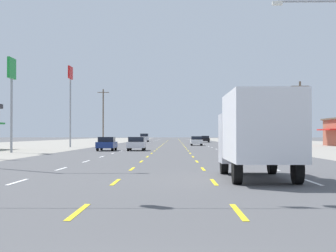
{
  "coord_description": "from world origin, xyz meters",
  "views": [
    {
      "loc": [
        0.36,
        -4.97,
        1.69
      ],
      "look_at": [
        -0.71,
        80.25,
        3.06
      ],
      "focal_mm": 58.59,
      "sensor_mm": 36.0,
      "label": 1
    }
  ],
  "objects_px": {
    "sedan_inner_left_midfar": "(137,144)",
    "suv_far_left_farthest": "(144,138)",
    "box_truck_inner_right_nearest": "(258,131)",
    "sedan_inner_right_far": "(196,141)",
    "pole_sign_left_row_2": "(70,85)",
    "pole_sign_left_row_1": "(12,80)",
    "hatchback_far_right_near": "(240,144)",
    "sedan_far_right_farther": "(205,139)",
    "sedan_far_left_mid": "(107,144)"
  },
  "relations": [
    {
      "from": "sedan_inner_left_midfar",
      "to": "suv_far_left_farthest",
      "type": "distance_m",
      "value": 72.65
    },
    {
      "from": "sedan_inner_left_midfar",
      "to": "box_truck_inner_right_nearest",
      "type": "bearing_deg",
      "value": -79.03
    },
    {
      "from": "sedan_inner_right_far",
      "to": "pole_sign_left_row_2",
      "type": "distance_m",
      "value": 22.35
    },
    {
      "from": "box_truck_inner_right_nearest",
      "to": "pole_sign_left_row_1",
      "type": "distance_m",
      "value": 36.33
    },
    {
      "from": "sedan_inner_left_midfar",
      "to": "suv_far_left_farthest",
      "type": "xyz_separation_m",
      "value": [
        -3.22,
        72.58,
        0.27
      ]
    },
    {
      "from": "hatchback_far_right_near",
      "to": "sedan_far_right_farther",
      "type": "bearing_deg",
      "value": 89.84
    },
    {
      "from": "pole_sign_left_row_1",
      "to": "pole_sign_left_row_2",
      "type": "distance_m",
      "value": 23.01
    },
    {
      "from": "suv_far_left_farthest",
      "to": "pole_sign_left_row_1",
      "type": "relative_size",
      "value": 0.55
    },
    {
      "from": "sedan_far_left_mid",
      "to": "sedan_inner_right_far",
      "type": "bearing_deg",
      "value": 69.36
    },
    {
      "from": "sedan_inner_right_far",
      "to": "pole_sign_left_row_2",
      "type": "height_order",
      "value": "pole_sign_left_row_2"
    },
    {
      "from": "hatchback_far_right_near",
      "to": "sedan_far_left_mid",
      "type": "xyz_separation_m",
      "value": [
        -13.75,
        2.94,
        -0.03
      ]
    },
    {
      "from": "sedan_inner_right_far",
      "to": "sedan_far_right_farther",
      "type": "height_order",
      "value": "same"
    },
    {
      "from": "box_truck_inner_right_nearest",
      "to": "suv_far_left_farthest",
      "type": "height_order",
      "value": "box_truck_inner_right_nearest"
    },
    {
      "from": "sedan_far_right_farther",
      "to": "pole_sign_left_row_1",
      "type": "distance_m",
      "value": 73.99
    },
    {
      "from": "box_truck_inner_right_nearest",
      "to": "sedan_far_right_farther",
      "type": "distance_m",
      "value": 101.14
    },
    {
      "from": "hatchback_far_right_near",
      "to": "sedan_inner_left_midfar",
      "type": "bearing_deg",
      "value": 162.63
    },
    {
      "from": "sedan_far_left_mid",
      "to": "sedan_inner_left_midfar",
      "type": "bearing_deg",
      "value": 6.95
    },
    {
      "from": "pole_sign_left_row_1",
      "to": "sedan_inner_left_midfar",
      "type": "bearing_deg",
      "value": 29.82
    },
    {
      "from": "sedan_inner_right_far",
      "to": "pole_sign_left_row_1",
      "type": "distance_m",
      "value": 39.56
    },
    {
      "from": "sedan_inner_right_far",
      "to": "pole_sign_left_row_1",
      "type": "xyz_separation_m",
      "value": [
        -18.87,
        -34.23,
        6.12
      ]
    },
    {
      "from": "sedan_far_left_mid",
      "to": "sedan_far_right_farther",
      "type": "distance_m",
      "value": 65.64
    },
    {
      "from": "sedan_inner_left_midfar",
      "to": "sedan_far_right_farther",
      "type": "bearing_deg",
      "value": 80.38
    },
    {
      "from": "sedan_far_left_mid",
      "to": "sedan_inner_left_midfar",
      "type": "height_order",
      "value": "same"
    },
    {
      "from": "sedan_inner_left_midfar",
      "to": "sedan_inner_right_far",
      "type": "relative_size",
      "value": 1.0
    },
    {
      "from": "pole_sign_left_row_2",
      "to": "sedan_far_right_farther",
      "type": "bearing_deg",
      "value": 66.06
    },
    {
      "from": "hatchback_far_right_near",
      "to": "sedan_inner_left_midfar",
      "type": "height_order",
      "value": "hatchback_far_right_near"
    },
    {
      "from": "box_truck_inner_right_nearest",
      "to": "sedan_inner_left_midfar",
      "type": "relative_size",
      "value": 1.6
    },
    {
      "from": "hatchback_far_right_near",
      "to": "pole_sign_left_row_2",
      "type": "xyz_separation_m",
      "value": [
        -20.85,
        19.71,
        7.67
      ]
    },
    {
      "from": "hatchback_far_right_near",
      "to": "suv_far_left_farthest",
      "type": "bearing_deg",
      "value": 100.34
    },
    {
      "from": "sedan_inner_right_far",
      "to": "pole_sign_left_row_1",
      "type": "height_order",
      "value": "pole_sign_left_row_1"
    },
    {
      "from": "sedan_far_left_mid",
      "to": "sedan_inner_right_far",
      "type": "height_order",
      "value": "same"
    },
    {
      "from": "sedan_inner_right_far",
      "to": "suv_far_left_farthest",
      "type": "bearing_deg",
      "value": 103.37
    },
    {
      "from": "box_truck_inner_right_nearest",
      "to": "sedan_inner_right_far",
      "type": "height_order",
      "value": "box_truck_inner_right_nearest"
    },
    {
      "from": "hatchback_far_right_near",
      "to": "sedan_far_right_farther",
      "type": "height_order",
      "value": "hatchback_far_right_near"
    },
    {
      "from": "sedan_far_left_mid",
      "to": "sedan_inner_left_midfar",
      "type": "distance_m",
      "value": 3.15
    },
    {
      "from": "hatchback_far_right_near",
      "to": "sedan_inner_right_far",
      "type": "bearing_deg",
      "value": 95.84
    },
    {
      "from": "box_truck_inner_right_nearest",
      "to": "hatchback_far_right_near",
      "type": "height_order",
      "value": "box_truck_inner_right_nearest"
    },
    {
      "from": "sedan_far_left_mid",
      "to": "sedan_inner_right_far",
      "type": "distance_m",
      "value": 29.99
    },
    {
      "from": "suv_far_left_farthest",
      "to": "pole_sign_left_row_1",
      "type": "bearing_deg",
      "value": -95.91
    },
    {
      "from": "sedan_far_right_farther",
      "to": "pole_sign_left_row_2",
      "type": "distance_m",
      "value": 52.41
    },
    {
      "from": "sedan_far_right_farther",
      "to": "pole_sign_left_row_2",
      "type": "bearing_deg",
      "value": -113.94
    },
    {
      "from": "box_truck_inner_right_nearest",
      "to": "hatchback_far_right_near",
      "type": "relative_size",
      "value": 1.85
    },
    {
      "from": "sedan_inner_right_far",
      "to": "suv_far_left_farthest",
      "type": "xyz_separation_m",
      "value": [
        -10.67,
        44.89,
        0.27
      ]
    },
    {
      "from": "sedan_inner_right_far",
      "to": "pole_sign_left_row_1",
      "type": "bearing_deg",
      "value": -118.86
    },
    {
      "from": "sedan_far_right_farther",
      "to": "pole_sign_left_row_1",
      "type": "bearing_deg",
      "value": -107.55
    },
    {
      "from": "sedan_inner_right_far",
      "to": "hatchback_far_right_near",
      "type": "bearing_deg",
      "value": -84.16
    },
    {
      "from": "sedan_far_left_mid",
      "to": "pole_sign_left_row_1",
      "type": "distance_m",
      "value": 12.01
    },
    {
      "from": "pole_sign_left_row_2",
      "to": "sedan_far_left_mid",
      "type": "bearing_deg",
      "value": -67.04
    },
    {
      "from": "sedan_far_left_mid",
      "to": "sedan_far_right_farther",
      "type": "relative_size",
      "value": 1.0
    },
    {
      "from": "box_truck_inner_right_nearest",
      "to": "sedan_far_right_farther",
      "type": "bearing_deg",
      "value": 87.97
    }
  ]
}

